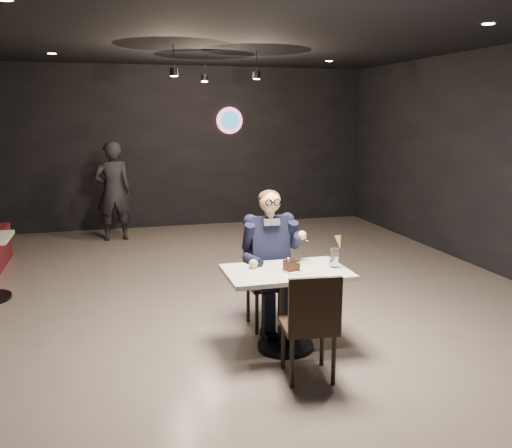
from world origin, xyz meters
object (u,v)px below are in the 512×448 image
object	(u,v)px
chair_near	(308,324)
sundae_glass	(334,258)
seated_man	(269,258)
passerby	(113,191)
main_table	(286,309)
chair_far	(269,283)

from	to	relation	value
chair_near	sundae_glass	size ratio (longest dim) A/B	5.26
seated_man	passerby	size ratio (longest dim) A/B	0.86
main_table	chair_far	distance (m)	0.56
chair_near	chair_far	bearing A→B (deg)	96.62
chair_near	passerby	xyz separation A→B (m)	(-1.43, 5.52, 0.38)
chair_near	seated_man	bearing A→B (deg)	96.62
chair_near	passerby	bearing A→B (deg)	111.14
passerby	seated_man	bearing A→B (deg)	103.53
main_table	sundae_glass	bearing A→B (deg)	-3.31
chair_near	sundae_glass	xyz separation A→B (m)	(0.45, 0.54, 0.38)
main_table	chair_near	distance (m)	0.57
main_table	chair_far	xyz separation A→B (m)	(-0.00, 0.55, 0.09)
seated_man	chair_near	bearing A→B (deg)	-90.00
chair_near	sundae_glass	world-z (taller)	sundae_glass
chair_near	seated_man	distance (m)	1.15
main_table	seated_man	bearing A→B (deg)	90.00
chair_far	chair_near	bearing A→B (deg)	-90.00
main_table	passerby	size ratio (longest dim) A/B	0.65
chair_far	seated_man	xyz separation A→B (m)	(0.00, 0.00, 0.26)
main_table	chair_near	size ratio (longest dim) A/B	1.20
main_table	sundae_glass	distance (m)	0.65
main_table	chair_far	size ratio (longest dim) A/B	1.20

